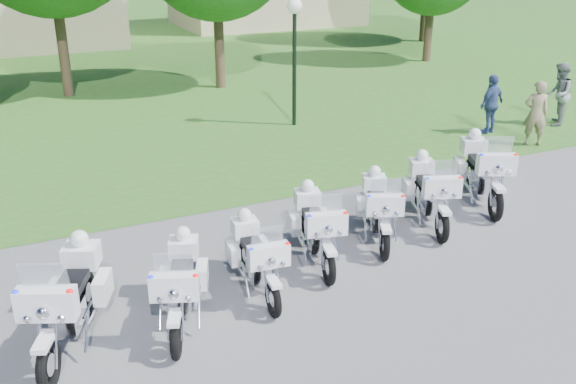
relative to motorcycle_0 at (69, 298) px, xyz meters
name	(u,v)px	position (x,y,z in m)	size (l,w,h in m)	color
ground	(361,254)	(5.13, 0.53, -0.70)	(100.00, 100.00, 0.00)	#5E5E63
grass_lawn	(100,42)	(5.13, 27.53, -0.70)	(100.00, 48.00, 0.01)	#2F621E
motorcycle_0	(69,298)	(0.00, 0.00, 0.00)	(1.43, 2.34, 1.67)	black
motorcycle_1	(181,283)	(1.57, -0.14, -0.07)	(1.23, 2.12, 1.50)	black
motorcycle_2	(256,256)	(2.95, 0.24, -0.11)	(0.81, 2.10, 1.41)	black
motorcycle_3	(316,226)	(4.31, 0.78, -0.07)	(1.08, 2.22, 1.52)	black
motorcycle_4	(378,208)	(5.78, 1.03, -0.08)	(1.29, 2.05, 1.48)	black
motorcycle_5	(430,191)	(7.12, 1.24, -0.05)	(1.29, 2.21, 1.56)	black
motorcycle_6	(482,170)	(8.81, 1.65, 0.02)	(1.49, 2.38, 1.71)	black
lamp_post	(295,30)	(7.68, 8.73, 2.15)	(0.44, 0.44, 3.74)	black
bystander_a	(536,113)	(12.79, 4.16, 0.19)	(0.65, 0.43, 1.79)	#887D5C
bystander_b	(558,95)	(14.89, 5.38, 0.24)	(0.92, 0.71, 1.88)	gray
bystander_c	(491,104)	(12.48, 5.55, 0.16)	(1.01, 0.42, 1.73)	#374D85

